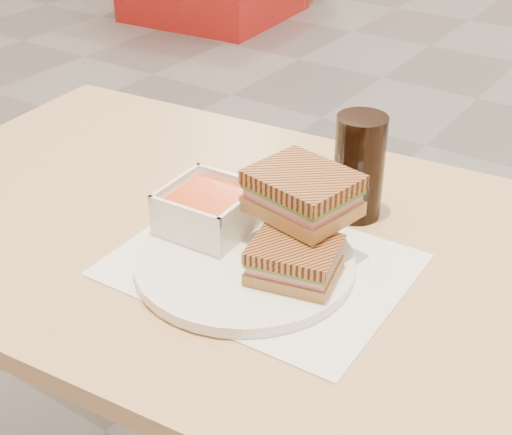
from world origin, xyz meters
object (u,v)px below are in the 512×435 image
Objects in this scene: plate at (245,262)px; soup_bowl at (209,211)px; cola_glass at (359,167)px; main_table at (253,300)px; panini_lower at (294,260)px.

soup_bowl is at bearing 158.57° from plate.
main_table is at bearing -123.72° from cola_glass.
cola_glass reaches higher than soup_bowl.
panini_lower is 0.80× the size of cola_glass.
panini_lower is (0.07, 0.00, 0.03)m from plate.
soup_bowl reaches higher than main_table.
main_table is at bearing 39.70° from soup_bowl.
cola_glass is at bearing 95.49° from panini_lower.
panini_lower is at bearing 2.00° from plate.
plate is 2.40× the size of soup_bowl.
plate is at bearing -21.43° from soup_bowl.
cola_glass reaches higher than main_table.
main_table is 0.15m from plate.
panini_lower is 0.21m from cola_glass.
soup_bowl is 0.23m from cola_glass.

